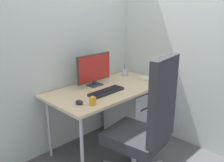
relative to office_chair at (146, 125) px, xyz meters
name	(u,v)px	position (x,y,z in m)	size (l,w,h in m)	color
ground_plane	(109,144)	(0.20, 0.69, -0.58)	(8.00, 8.00, 0.00)	#4C4C51
wall_back	(84,24)	(0.20, 1.08, 0.82)	(2.67, 0.04, 2.80)	#B7C1BC
wall_side_right	(162,24)	(0.93, 0.51, 0.82)	(0.04, 2.00, 2.80)	#B7C1BC
desk	(108,92)	(0.20, 0.69, 0.09)	(1.40, 0.73, 0.72)	#D1B78C
office_chair	(146,125)	(0.00, 0.00, 0.00)	(0.65, 0.65, 1.22)	black
filing_cabinet	(129,111)	(0.61, 0.73, -0.29)	(0.38, 0.56, 0.59)	silver
monitor	(94,69)	(0.15, 0.87, 0.33)	(0.47, 0.13, 0.37)	#333338
keyboard	(106,91)	(0.07, 0.58, 0.15)	(0.43, 0.14, 0.03)	black
mouse	(79,102)	(-0.32, 0.54, 0.16)	(0.06, 0.09, 0.04)	black
pen_holder	(125,73)	(0.69, 0.88, 0.18)	(0.08, 0.08, 0.17)	#B2B5BA
notebook	(147,78)	(0.77, 0.58, 0.15)	(0.15, 0.16, 0.03)	beige
desk_clamp_accessory	(93,101)	(-0.25, 0.44, 0.18)	(0.05, 0.05, 0.08)	orange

